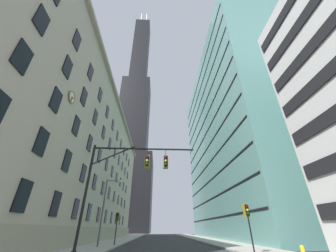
# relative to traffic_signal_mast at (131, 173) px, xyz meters

# --- Properties ---
(station_building) EXTENTS (14.93, 65.31, 27.85)m
(station_building) POSITION_rel_traffic_signal_mast_xyz_m (-14.64, 23.45, 8.10)
(station_building) COLOR #B2A88E
(station_building) RESTS_ON ground
(dark_skyscraper) EXTENTS (27.53, 27.53, 186.28)m
(dark_skyscraper) POSITION_rel_traffic_signal_mast_xyz_m (-15.15, 95.84, 50.32)
(dark_skyscraper) COLOR black
(dark_skyscraper) RESTS_ON ground
(glass_office_midrise) EXTENTS (19.74, 48.84, 48.31)m
(glass_office_midrise) POSITION_rel_traffic_signal_mast_xyz_m (24.31, 31.16, 18.35)
(glass_office_midrise) COLOR slate
(glass_office_midrise) RESTS_ON ground
(traffic_signal_mast) EXTENTS (8.41, 0.63, 7.90)m
(traffic_signal_mast) POSITION_rel_traffic_signal_mast_xyz_m (0.00, 0.00, 0.00)
(traffic_signal_mast) COLOR black
(traffic_signal_mast) RESTS_ON sidewalk_left
(traffic_light_near_right) EXTENTS (0.40, 0.63, 3.75)m
(traffic_light_near_right) POSITION_rel_traffic_signal_mast_xyz_m (10.11, 3.08, -2.65)
(traffic_light_near_right) COLOR black
(traffic_light_near_right) RESTS_ON sidewalk_right
(traffic_light_far_left) EXTENTS (0.40, 0.63, 3.70)m
(traffic_light_far_left) POSITION_rel_traffic_signal_mast_xyz_m (-3.08, 13.15, -2.69)
(traffic_light_far_left) COLOR black
(traffic_light_far_left) RESTS_ON sidewalk_left
(street_lamppost) EXTENTS (2.04, 0.32, 7.46)m
(street_lamppost) POSITION_rel_traffic_signal_mast_xyz_m (-4.17, 10.45, -1.23)
(street_lamppost) COLOR #47474C
(street_lamppost) RESTS_ON sidewalk_left
(fire_hydrant) EXTENTS (0.42, 0.26, 0.85)m
(fire_hydrant) POSITION_rel_traffic_signal_mast_xyz_m (11.55, -0.95, -5.19)
(fire_hydrant) COLOR gold
(fire_hydrant) RESTS_ON sidewalk_right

